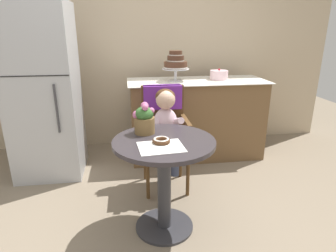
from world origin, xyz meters
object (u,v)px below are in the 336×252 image
at_px(wicker_chair, 164,121).
at_px(flower_vase, 144,119).
at_px(tiered_cake_stand, 176,63).
at_px(round_layer_cake, 219,75).
at_px(cafe_table, 164,168).
at_px(seated_child, 166,122).
at_px(refrigerator, 44,93).
at_px(donut_front, 161,140).

xyz_separation_m(wicker_chair, flower_vase, (-0.21, -0.53, 0.19)).
xyz_separation_m(wicker_chair, tiered_cake_stand, (0.21, 0.61, 0.45)).
distance_m(wicker_chair, round_layer_cake, 1.01).
bearing_deg(cafe_table, flower_vase, 127.05).
distance_m(wicker_chair, seated_child, 0.16).
bearing_deg(refrigerator, flower_vase, -45.31).
bearing_deg(tiered_cake_stand, refrigerator, -171.57).
distance_m(seated_child, tiered_cake_stand, 0.89).
height_order(donut_front, round_layer_cake, round_layer_cake).
bearing_deg(round_layer_cake, cafe_table, -121.26).
distance_m(cafe_table, round_layer_cake, 1.61).
bearing_deg(refrigerator, wicker_chair, -19.66).
bearing_deg(round_layer_cake, seated_child, -132.24).
bearing_deg(flower_vase, refrigerator, 134.69).
bearing_deg(refrigerator, donut_front, -48.39).
height_order(cafe_table, refrigerator, refrigerator).
xyz_separation_m(wicker_chair, donut_front, (-0.11, -0.75, 0.10)).
height_order(cafe_table, flower_vase, flower_vase).
bearing_deg(flower_vase, tiered_cake_stand, 69.60).
height_order(wicker_chair, flower_vase, wicker_chair).
xyz_separation_m(tiered_cake_stand, round_layer_cake, (0.51, 0.03, -0.14)).
relative_size(cafe_table, flower_vase, 3.14).
relative_size(donut_front, tiered_cake_stand, 0.37).
xyz_separation_m(round_layer_cake, refrigerator, (-1.85, -0.23, -0.10)).
height_order(cafe_table, tiered_cake_stand, tiered_cake_stand).
bearing_deg(tiered_cake_stand, seated_child, -105.48).
relative_size(cafe_table, seated_child, 0.99).
relative_size(flower_vase, round_layer_cake, 1.13).
xyz_separation_m(flower_vase, round_layer_cake, (0.93, 1.16, 0.13)).
distance_m(cafe_table, flower_vase, 0.38).
height_order(cafe_table, donut_front, donut_front).
relative_size(donut_front, round_layer_cake, 0.60).
xyz_separation_m(seated_child, refrigerator, (-1.14, 0.56, 0.17)).
xyz_separation_m(flower_vase, refrigerator, (-0.93, 0.94, 0.02)).
bearing_deg(donut_front, wicker_chair, 81.35).
xyz_separation_m(seated_child, round_layer_cake, (0.72, 0.79, 0.27)).
xyz_separation_m(wicker_chair, seated_child, (-0.00, -0.16, 0.04)).
bearing_deg(refrigerator, round_layer_cake, 6.95).
relative_size(round_layer_cake, refrigerator, 0.12).
distance_m(flower_vase, tiered_cake_stand, 1.24).
distance_m(cafe_table, tiered_cake_stand, 1.46).
xyz_separation_m(cafe_table, seated_child, (0.09, 0.54, 0.17)).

